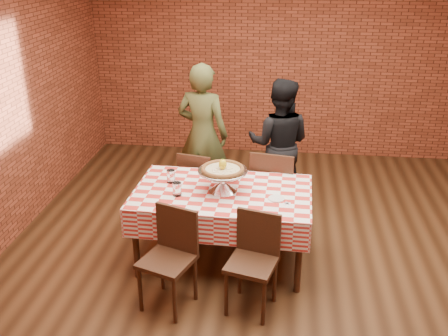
% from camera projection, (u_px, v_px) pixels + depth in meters
% --- Properties ---
extents(ground, '(6.00, 6.00, 0.00)m').
position_uv_depth(ground, '(272.00, 262.00, 5.03)').
color(ground, black).
rests_on(ground, ground).
extents(back_wall, '(5.50, 0.00, 5.50)m').
position_uv_depth(back_wall, '(283.00, 57.00, 7.18)').
color(back_wall, maroon).
rests_on(back_wall, ground).
extents(table, '(1.68, 1.04, 0.75)m').
position_uv_depth(table, '(222.00, 226.00, 4.93)').
color(table, '#3B1F11').
rests_on(table, ground).
extents(tablecloth, '(1.72, 1.07, 0.28)m').
position_uv_depth(tablecloth, '(222.00, 204.00, 4.84)').
color(tablecloth, red).
rests_on(tablecloth, table).
extents(pizza_stand, '(0.54, 0.54, 0.21)m').
position_uv_depth(pizza_stand, '(223.00, 181.00, 4.75)').
color(pizza_stand, silver).
rests_on(pizza_stand, tablecloth).
extents(pizza, '(0.46, 0.46, 0.03)m').
position_uv_depth(pizza, '(223.00, 170.00, 4.70)').
color(pizza, '#C3B586').
rests_on(pizza, pizza_stand).
extents(lemon, '(0.09, 0.09, 0.10)m').
position_uv_depth(lemon, '(223.00, 164.00, 4.68)').
color(lemon, gold).
rests_on(lemon, pizza).
extents(water_glass_left, '(0.08, 0.08, 0.13)m').
position_uv_depth(water_glass_left, '(177.00, 189.00, 4.67)').
color(water_glass_left, white).
rests_on(water_glass_left, tablecloth).
extents(water_glass_right, '(0.08, 0.08, 0.13)m').
position_uv_depth(water_glass_right, '(171.00, 176.00, 4.94)').
color(water_glass_right, white).
rests_on(water_glass_right, tablecloth).
extents(side_plate, '(0.15, 0.15, 0.01)m').
position_uv_depth(side_plate, '(276.00, 199.00, 4.63)').
color(side_plate, white).
rests_on(side_plate, tablecloth).
extents(sweetener_packet_a, '(0.06, 0.04, 0.00)m').
position_uv_depth(sweetener_packet_a, '(286.00, 204.00, 4.54)').
color(sweetener_packet_a, white).
rests_on(sweetener_packet_a, tablecloth).
extents(sweetener_packet_b, '(0.06, 0.05, 0.00)m').
position_uv_depth(sweetener_packet_b, '(288.00, 203.00, 4.55)').
color(sweetener_packet_b, white).
rests_on(sweetener_packet_b, tablecloth).
extents(condiment_caddy, '(0.12, 0.10, 0.15)m').
position_uv_depth(condiment_caddy, '(233.00, 172.00, 5.00)').
color(condiment_caddy, silver).
rests_on(condiment_caddy, tablecloth).
extents(chair_near_left, '(0.51, 0.51, 0.88)m').
position_uv_depth(chair_near_left, '(167.00, 262.00, 4.26)').
color(chair_near_left, '#3B1F11').
rests_on(chair_near_left, ground).
extents(chair_near_right, '(0.47, 0.47, 0.86)m').
position_uv_depth(chair_near_right, '(252.00, 266.00, 4.22)').
color(chair_near_right, '#3B1F11').
rests_on(chair_near_right, ground).
extents(chair_far_left, '(0.45, 0.45, 0.86)m').
position_uv_depth(chair_far_left, '(200.00, 185.00, 5.66)').
color(chair_far_left, '#3B1F11').
rests_on(chair_far_left, ground).
extents(chair_far_right, '(0.54, 0.54, 0.94)m').
position_uv_depth(chair_far_right, '(274.00, 188.00, 5.50)').
color(chair_far_right, '#3B1F11').
rests_on(chair_far_right, ground).
extents(diner_olive, '(0.69, 0.53, 1.70)m').
position_uv_depth(diner_olive, '(203.00, 134.00, 5.96)').
color(diner_olive, '#444723').
rests_on(diner_olive, ground).
extents(diner_black, '(0.81, 0.67, 1.55)m').
position_uv_depth(diner_black, '(279.00, 144.00, 5.90)').
color(diner_black, black).
rests_on(diner_black, ground).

